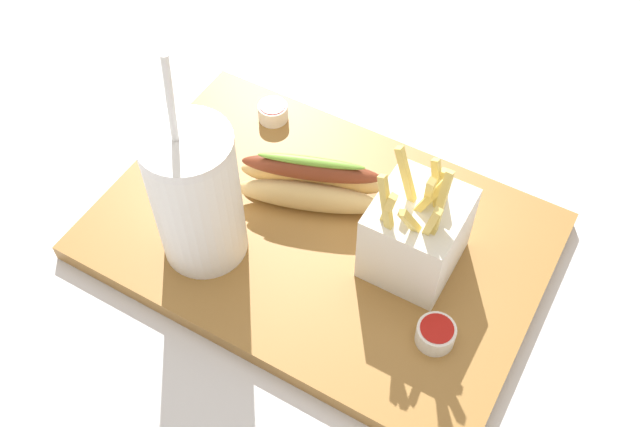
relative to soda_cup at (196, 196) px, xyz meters
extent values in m
cube|color=silver|center=(-0.10, -0.08, -0.11)|extent=(2.40, 2.40, 0.02)
cube|color=olive|center=(-0.10, -0.08, -0.09)|extent=(0.47, 0.32, 0.02)
cylinder|color=white|center=(0.00, 0.00, -0.01)|extent=(0.09, 0.09, 0.15)
cylinder|color=white|center=(0.00, 0.00, 0.07)|extent=(0.09, 0.09, 0.01)
cylinder|color=white|center=(0.01, 0.00, 0.12)|extent=(0.01, 0.02, 0.10)
cube|color=white|center=(-0.20, -0.09, -0.04)|extent=(0.09, 0.09, 0.09)
cube|color=#E5C660|center=(-0.21, -0.10, 0.02)|extent=(0.03, 0.03, 0.06)
cube|color=#E5C660|center=(-0.22, -0.08, 0.03)|extent=(0.01, 0.04, 0.08)
cube|color=#E5C660|center=(-0.18, -0.10, 0.03)|extent=(0.04, 0.02, 0.07)
cube|color=#E5C660|center=(-0.20, -0.06, 0.01)|extent=(0.03, 0.02, 0.05)
cube|color=#E5C660|center=(-0.20, -0.09, 0.03)|extent=(0.02, 0.04, 0.09)
cube|color=#E5C660|center=(-0.20, -0.09, 0.03)|extent=(0.03, 0.02, 0.06)
cube|color=#E5C660|center=(-0.18, -0.06, 0.02)|extent=(0.02, 0.01, 0.06)
cube|color=#E5C660|center=(-0.17, -0.06, 0.03)|extent=(0.03, 0.02, 0.07)
cube|color=#E5C660|center=(-0.21, -0.11, 0.02)|extent=(0.02, 0.01, 0.06)
cube|color=#E5C660|center=(-0.22, -0.06, 0.02)|extent=(0.02, 0.01, 0.06)
ellipsoid|color=tan|center=(-0.06, -0.12, -0.06)|extent=(0.16, 0.08, 0.04)
ellipsoid|color=tan|center=(-0.07, -0.10, -0.06)|extent=(0.16, 0.08, 0.04)
ellipsoid|color=maroon|center=(-0.06, -0.11, -0.03)|extent=(0.15, 0.07, 0.02)
ellipsoid|color=#6B9E33|center=(-0.06, -0.11, -0.02)|extent=(0.11, 0.05, 0.01)
cylinder|color=white|center=(0.05, -0.09, -0.07)|extent=(0.03, 0.03, 0.02)
cylinder|color=#B2140F|center=(0.05, -0.09, -0.06)|extent=(0.03, 0.03, 0.01)
cylinder|color=white|center=(0.04, -0.19, -0.07)|extent=(0.04, 0.04, 0.02)
cylinder|color=#B2140F|center=(0.04, -0.19, -0.06)|extent=(0.03, 0.03, 0.01)
cylinder|color=white|center=(-0.26, -0.02, -0.07)|extent=(0.04, 0.04, 0.02)
cylinder|color=#B2140F|center=(-0.26, -0.02, -0.06)|extent=(0.03, 0.03, 0.01)
camera|label=1|loc=(-0.32, 0.32, 0.55)|focal=40.70mm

